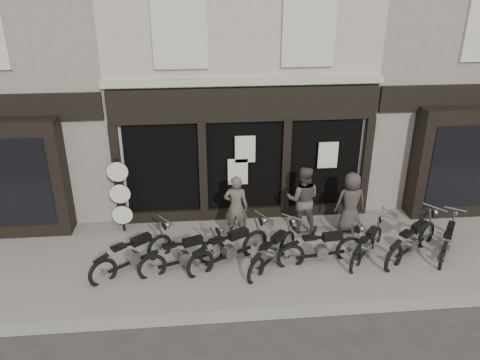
{
  "coord_description": "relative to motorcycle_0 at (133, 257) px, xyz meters",
  "views": [
    {
      "loc": [
        -1.25,
        -8.98,
        6.6
      ],
      "look_at": [
        -0.25,
        1.6,
        1.88
      ],
      "focal_mm": 35.0,
      "sensor_mm": 36.0,
      "label": 1
    }
  ],
  "objects": [
    {
      "name": "ground_plane",
      "position": [
        2.89,
        -0.62,
        -0.43
      ],
      "size": [
        90.0,
        90.0,
        0.0
      ],
      "primitive_type": "plane",
      "color": "#2D2B28",
      "rests_on": "ground"
    },
    {
      "name": "pavement",
      "position": [
        2.89,
        0.28,
        -0.37
      ],
      "size": [
        30.0,
        4.2,
        0.12
      ],
      "primitive_type": "cube",
      "color": "slate",
      "rests_on": "ground_plane"
    },
    {
      "name": "kerb",
      "position": [
        2.89,
        -1.87,
        -0.37
      ],
      "size": [
        30.0,
        0.25,
        0.13
      ],
      "primitive_type": "cube",
      "color": "gray",
      "rests_on": "ground_plane"
    },
    {
      "name": "central_building",
      "position": [
        2.89,
        5.33,
        3.65
      ],
      "size": [
        7.3,
        6.22,
        8.34
      ],
      "color": "#B3AA99",
      "rests_on": "ground"
    },
    {
      "name": "neighbour_left",
      "position": [
        -3.46,
        5.28,
        3.61
      ],
      "size": [
        5.6,
        6.73,
        8.34
      ],
      "color": "gray",
      "rests_on": "ground"
    },
    {
      "name": "neighbour_right",
      "position": [
        9.24,
        5.28,
        3.61
      ],
      "size": [
        5.6,
        6.73,
        8.34
      ],
      "color": "gray",
      "rests_on": "ground"
    },
    {
      "name": "motorcycle_0",
      "position": [
        0.0,
        0.0,
        0.0
      ],
      "size": [
        1.92,
        1.61,
        1.08
      ],
      "rotation": [
        0.0,
        0.0,
        0.66
      ],
      "color": "black",
      "rests_on": "ground"
    },
    {
      "name": "motorcycle_1",
      "position": [
        1.2,
        -0.1,
        -0.01
      ],
      "size": [
        2.1,
        1.07,
        1.06
      ],
      "rotation": [
        0.0,
        0.0,
        0.36
      ],
      "color": "black",
      "rests_on": "ground"
    },
    {
      "name": "motorcycle_2",
      "position": [
        2.29,
        0.02,
        0.02
      ],
      "size": [
        2.12,
        1.45,
        1.12
      ],
      "rotation": [
        0.0,
        0.0,
        0.53
      ],
      "color": "black",
      "rests_on": "ground"
    },
    {
      "name": "motorcycle_3",
      "position": [
        3.33,
        -0.13,
        -0.03
      ],
      "size": [
        1.56,
        1.76,
        1.02
      ],
      "rotation": [
        0.0,
        0.0,
        0.87
      ],
      "color": "black",
      "rests_on": "ground"
    },
    {
      "name": "motorcycle_4",
      "position": [
        4.53,
        -0.14,
        -0.01
      ],
      "size": [
        2.22,
        0.65,
        1.07
      ],
      "rotation": [
        0.0,
        0.0,
        0.14
      ],
      "color": "black",
      "rests_on": "ground"
    },
    {
      "name": "motorcycle_5",
      "position": [
        5.71,
        -0.01,
        -0.06
      ],
      "size": [
        1.45,
        1.61,
        0.94
      ],
      "rotation": [
        0.0,
        0.0,
        0.86
      ],
      "color": "black",
      "rests_on": "ground"
    },
    {
      "name": "motorcycle_6",
      "position": [
        6.83,
        -0.07,
        0.02
      ],
      "size": [
        2.0,
        1.66,
        1.12
      ],
      "rotation": [
        0.0,
        0.0,
        0.66
      ],
      "color": "black",
      "rests_on": "ground"
    },
    {
      "name": "motorcycle_7",
      "position": [
        7.79,
        -0.01,
        -0.05
      ],
      "size": [
        1.36,
        1.74,
        0.96
      ],
      "rotation": [
        0.0,
        0.0,
        0.95
      ],
      "color": "black",
      "rests_on": "ground"
    },
    {
      "name": "man_left",
      "position": [
        2.56,
        1.25,
        0.57
      ],
      "size": [
        0.7,
        0.53,
        1.75
      ],
      "primitive_type": "imported",
      "rotation": [
        0.0,
        0.0,
        2.96
      ],
      "color": "#4B473D",
      "rests_on": "pavement"
    },
    {
      "name": "man_centre",
      "position": [
        4.37,
        1.43,
        0.62
      ],
      "size": [
        1.04,
        0.89,
        1.86
      ],
      "primitive_type": "imported",
      "rotation": [
        0.0,
        0.0,
        2.91
      ],
      "color": "#48403A",
      "rests_on": "pavement"
    },
    {
      "name": "man_right",
      "position": [
        5.65,
        1.29,
        0.54
      ],
      "size": [
        0.85,
        0.57,
        1.69
      ],
      "primitive_type": "imported",
      "rotation": [
        0.0,
        0.0,
        3.19
      ],
      "color": "#36312D",
      "rests_on": "pavement"
    },
    {
      "name": "advert_sign_post",
      "position": [
        -0.47,
        1.79,
        0.66
      ],
      "size": [
        0.55,
        0.35,
        2.24
      ],
      "rotation": [
        0.0,
        0.0,
        0.03
      ],
      "color": "black",
      "rests_on": "ground"
    }
  ]
}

